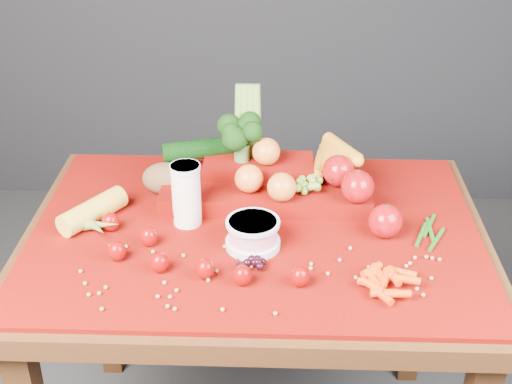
{
  "coord_description": "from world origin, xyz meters",
  "views": [
    {
      "loc": [
        0.05,
        -1.42,
        1.67
      ],
      "look_at": [
        0.0,
        0.02,
        0.85
      ],
      "focal_mm": 50.0,
      "sensor_mm": 36.0,
      "label": 1
    }
  ],
  "objects_px": {
    "table": "(256,265)",
    "milk_glass": "(186,192)",
    "yogurt_bowl": "(253,233)",
    "produce_mound": "(277,176)"
  },
  "relations": [
    {
      "from": "milk_glass",
      "to": "produce_mound",
      "type": "xyz_separation_m",
      "value": [
        0.21,
        0.13,
        -0.02
      ]
    },
    {
      "from": "yogurt_bowl",
      "to": "table",
      "type": "bearing_deg",
      "value": 87.24
    },
    {
      "from": "table",
      "to": "milk_glass",
      "type": "xyz_separation_m",
      "value": [
        -0.16,
        0.02,
        0.19
      ]
    },
    {
      "from": "table",
      "to": "produce_mound",
      "type": "bearing_deg",
      "value": 72.8
    },
    {
      "from": "table",
      "to": "milk_glass",
      "type": "bearing_deg",
      "value": 172.66
    },
    {
      "from": "produce_mound",
      "to": "yogurt_bowl",
      "type": "bearing_deg",
      "value": -102.57
    },
    {
      "from": "yogurt_bowl",
      "to": "produce_mound",
      "type": "relative_size",
      "value": 0.21
    },
    {
      "from": "yogurt_bowl",
      "to": "produce_mound",
      "type": "distance_m",
      "value": 0.24
    },
    {
      "from": "table",
      "to": "yogurt_bowl",
      "type": "xyz_separation_m",
      "value": [
        -0.0,
        -0.08,
        0.14
      ]
    },
    {
      "from": "yogurt_bowl",
      "to": "milk_glass",
      "type": "bearing_deg",
      "value": 148.8
    }
  ]
}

